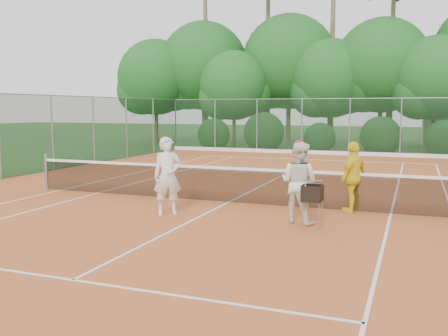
% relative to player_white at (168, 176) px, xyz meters
% --- Properties ---
extents(ground, '(120.00, 120.00, 0.00)m').
position_rel_player_white_xyz_m(ground, '(0.81, 1.83, -0.93)').
color(ground, '#204A1A').
rests_on(ground, ground).
extents(clay_court, '(18.00, 36.00, 0.02)m').
position_rel_player_white_xyz_m(clay_court, '(0.81, 1.83, -0.92)').
color(clay_court, '#B75B2A').
rests_on(clay_court, ground).
extents(tennis_net, '(11.97, 0.10, 1.10)m').
position_rel_player_white_xyz_m(tennis_net, '(0.81, 1.83, -0.40)').
color(tennis_net, gray).
rests_on(tennis_net, clay_court).
extents(player_white, '(0.79, 0.75, 1.83)m').
position_rel_player_white_xyz_m(player_white, '(0.00, 0.00, 0.00)').
color(player_white, silver).
rests_on(player_white, clay_court).
extents(player_center_grp, '(1.03, 0.90, 1.81)m').
position_rel_player_white_xyz_m(player_center_grp, '(3.07, 0.24, -0.02)').
color(player_center_grp, white).
rests_on(player_center_grp, clay_court).
extents(player_yellow, '(0.77, 1.08, 1.71)m').
position_rel_player_white_xyz_m(player_yellow, '(4.04, 1.83, -0.06)').
color(player_yellow, yellow).
rests_on(player_yellow, clay_court).
extents(ball_hopper, '(0.40, 0.40, 0.91)m').
position_rel_player_white_xyz_m(ball_hopper, '(3.44, -0.18, -0.19)').
color(ball_hopper, gray).
rests_on(ball_hopper, clay_court).
extents(stray_ball_a, '(0.07, 0.07, 0.07)m').
position_rel_player_white_xyz_m(stray_ball_a, '(0.86, 12.97, -0.88)').
color(stray_ball_a, '#C8E435').
rests_on(stray_ball_a, clay_court).
extents(stray_ball_b, '(0.07, 0.07, 0.07)m').
position_rel_player_white_xyz_m(stray_ball_b, '(3.11, 12.97, -0.88)').
color(stray_ball_b, yellow).
rests_on(stray_ball_b, clay_court).
extents(stray_ball_c, '(0.07, 0.07, 0.07)m').
position_rel_player_white_xyz_m(stray_ball_c, '(1.67, 12.90, -0.88)').
color(stray_ball_c, '#B6C62E').
rests_on(stray_ball_c, clay_court).
extents(court_markings, '(11.03, 23.83, 0.01)m').
position_rel_player_white_xyz_m(court_markings, '(0.81, 1.83, -0.91)').
color(court_markings, white).
rests_on(court_markings, clay_court).
extents(fence_back, '(18.07, 0.07, 3.00)m').
position_rel_player_white_xyz_m(fence_back, '(0.81, 16.83, 0.59)').
color(fence_back, '#19381E').
rests_on(fence_back, clay_court).
extents(tropical_treeline, '(32.10, 8.49, 15.03)m').
position_rel_player_white_xyz_m(tropical_treeline, '(2.25, 22.05, 4.18)').
color(tropical_treeline, brown).
rests_on(tropical_treeline, ground).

